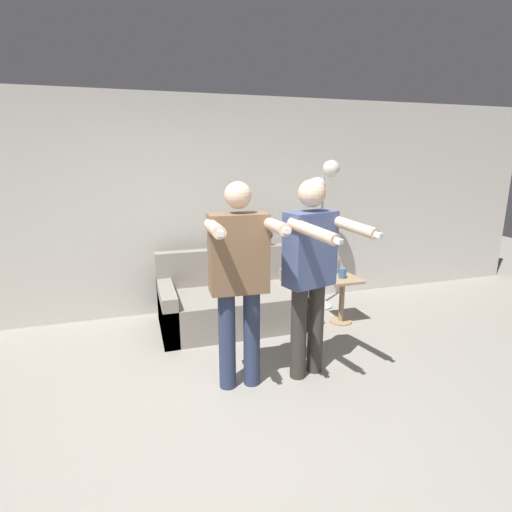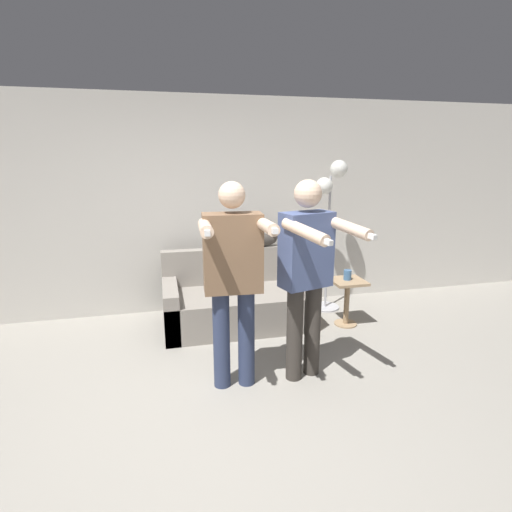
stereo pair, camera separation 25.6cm
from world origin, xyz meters
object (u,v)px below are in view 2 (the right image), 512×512
Objects in this scene: side_table at (347,294)px; couch at (236,302)px; person_left at (233,273)px; person_right at (307,268)px; cup at (347,275)px; cat at (263,240)px; floor_lamp at (330,199)px.

couch is at bearing 164.84° from side_table.
person_right is (0.62, 0.00, -0.00)m from person_left.
person_left is 15.24× the size of cup.
side_table is (0.83, -0.66, -0.54)m from cat.
person_right reaches higher than cup.
cup is at bearing -14.64° from couch.
cup is at bearing -37.98° from cat.
cup is at bearing 103.51° from side_table.
person_left is at bearing 164.61° from person_right.
person_left is 1.74m from cat.
cat is 0.97× the size of side_table.
floor_lamp reaches higher than person_left.
cat reaches higher than couch.
floor_lamp is 1.16m from side_table.
floor_lamp is at bearing 9.98° from couch.
person_right is at bearing -119.49° from floor_lamp.
floor_lamp is (1.47, 1.50, 0.40)m from person_left.
cat is (0.65, 1.61, -0.09)m from person_left.
side_table is at bearing -15.16° from couch.
floor_lamp is (1.21, 0.21, 1.14)m from couch.
cat is at bearing 39.35° from couch.
person_right is at bearing -74.12° from couch.
floor_lamp reaches higher than person_right.
person_right is at bearing -132.21° from side_table.
couch is at bearing -170.02° from floor_lamp.
side_table is (1.23, -0.33, 0.11)m from couch.
cat is 1.10m from cup.
person_left is 1.87m from side_table.
floor_lamp is at bearing 45.12° from person_right.
cat is 0.96m from floor_lamp.
cat reaches higher than side_table.
cat is at bearing 141.57° from side_table.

